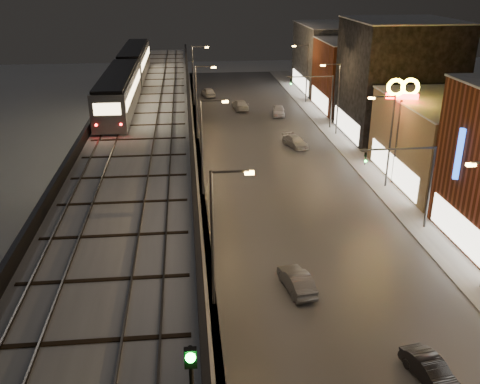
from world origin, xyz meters
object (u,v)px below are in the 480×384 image
car_near_white (297,281)px  car_onc_white (295,142)px  subway_train (128,74)px  car_mid_dark (240,105)px  rail_signal (191,376)px  car_onc_silver (430,371)px  car_onc_red (279,111)px  car_far_white (208,92)px

car_near_white → car_onc_white: 30.98m
subway_train → car_near_white: size_ratio=9.13×
car_mid_dark → car_onc_white: (4.62, -18.99, -0.09)m
rail_signal → car_onc_white: 50.37m
car_onc_silver → car_onc_white: size_ratio=0.88×
car_mid_dark → car_onc_red: (5.14, -4.22, 0.00)m
car_onc_silver → car_onc_white: 39.41m
car_far_white → car_onc_white: (9.02, -28.22, -0.14)m
car_onc_silver → car_mid_dark: bearing=80.4°
rail_signal → subway_train: bearing=97.1°
car_far_white → car_onc_silver: car_far_white is taller
car_onc_silver → car_onc_red: car_onc_red is taller
rail_signal → car_onc_red: rail_signal is taller
subway_train → car_far_white: subway_train is taller
car_far_white → car_onc_red: size_ratio=1.06×
rail_signal → car_onc_red: (13.41, 62.75, -8.28)m
car_onc_red → car_onc_white: bearing=-83.9°
car_onc_white → car_far_white: bearing=89.9°
car_near_white → car_onc_red: 45.64m
car_mid_dark → car_onc_silver: size_ratio=1.30×
car_far_white → car_near_white: bearing=82.8°
subway_train → car_near_white: 36.96m
car_far_white → rail_signal: bearing=76.9°
car_onc_silver → car_onc_red: bearing=75.2°
car_mid_dark → car_near_white: bearing=83.9°
car_onc_red → car_onc_silver: bearing=-83.4°
subway_train → car_onc_white: (19.29, -3.21, -7.80)m
subway_train → car_onc_red: bearing=30.3°
car_mid_dark → car_far_white: size_ratio=1.10×
subway_train → car_onc_white: 21.06m
rail_signal → car_near_white: 20.63m
car_onc_silver → car_onc_white: car_onc_silver is taller
car_onc_silver → car_onc_red: size_ratio=0.90×
subway_train → car_near_white: bearing=-68.4°
car_mid_dark → car_far_white: (-4.39, 9.23, 0.04)m
subway_train → car_onc_white: subway_train is taller
car_far_white → car_onc_red: (9.54, -13.44, -0.04)m
car_onc_red → rail_signal: bearing=-93.9°
car_onc_silver → car_onc_red: (1.42, 54.17, 0.09)m
car_far_white → car_onc_silver: size_ratio=1.18×
rail_signal → car_onc_white: size_ratio=0.78×
car_near_white → car_onc_white: size_ratio=0.95×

